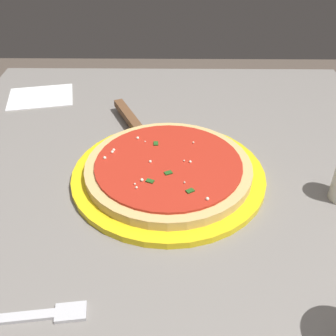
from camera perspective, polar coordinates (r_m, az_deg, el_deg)
restaurant_table at (r=0.80m, az=0.08°, el=-8.39°), size 0.86×0.86×0.76m
serving_plate at (r=0.67m, az=0.00°, el=-1.00°), size 0.32×0.32×0.01m
pizza at (r=0.66m, az=-0.00°, el=0.06°), size 0.27×0.27×0.02m
pizza_server at (r=0.79m, az=-4.70°, el=6.01°), size 0.22×0.13×0.01m
napkin_folded_right at (r=0.97m, az=-17.69°, el=9.65°), size 0.14×0.16×0.00m
fork at (r=0.52m, az=-21.00°, el=-19.32°), size 0.04×0.19×0.00m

